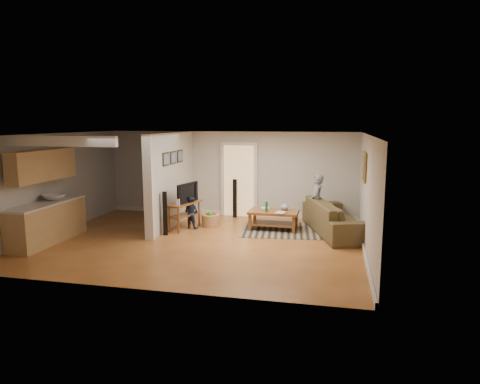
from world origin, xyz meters
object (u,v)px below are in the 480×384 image
child (316,228)px  toddler (192,228)px  speaker_left (165,213)px  speaker_right (235,198)px  toy_basket (211,220)px  sofa (336,233)px  coffee_table (274,215)px  tv_console (185,205)px

child → toddler: 3.31m
speaker_left → speaker_right: 2.63m
speaker_left → toy_basket: speaker_left is taller
sofa → toddler: (-3.74, -0.32, 0.00)m
speaker_left → toddler: size_ratio=1.31×
coffee_table → speaker_left: size_ratio=1.18×
speaker_left → tv_console: bearing=52.7°
sofa → tv_console: 3.95m
speaker_left → toddler: bearing=46.8°
child → toddler: bearing=-76.7°
sofa → tv_console: (-3.88, -0.43, 0.64)m
coffee_table → speaker_right: 1.79m
coffee_table → toddler: (-2.16, -0.33, -0.39)m
toy_basket → child: bearing=9.2°
sofa → speaker_left: 4.32m
speaker_left → toy_basket: (0.84, 1.12, -0.37)m
coffee_table → toy_basket: bearing=-179.4°
coffee_table → toy_basket: coffee_table is taller
sofa → speaker_right: bearing=49.4°
sofa → speaker_left: size_ratio=2.51×
sofa → coffee_table: bearing=71.5°
tv_console → toddler: tv_console is taller
child → toy_basket: bearing=-80.8°
sofa → coffee_table: size_ratio=2.13×
toddler → tv_console: bearing=51.7°
speaker_left → child: bearing=6.7°
toy_basket → speaker_left: bearing=-127.1°
sofa → toddler: bearing=76.7°
speaker_left → toy_basket: 1.45m
sofa → toy_basket: toy_basket is taller
speaker_right → toy_basket: bearing=-108.8°
tv_console → speaker_right: 1.90m
tv_console → speaker_right: bearing=73.3°
child → speaker_right: bearing=-107.5°
tv_console → toy_basket: size_ratio=2.44×
speaker_right → sofa: bearing=-23.4°
speaker_right → child: speaker_right is taller
coffee_table → tv_console: tv_console is taller
toddler → speaker_left: bearing=76.9°
speaker_left → toddler: speaker_left is taller
speaker_left → child: 3.98m
tv_console → speaker_right: speaker_right is taller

